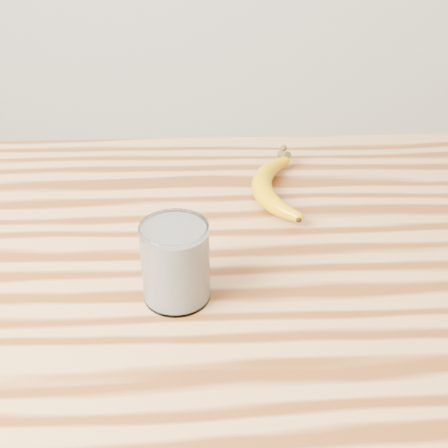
{
  "coord_description": "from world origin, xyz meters",
  "views": [
    {
      "loc": [
        -0.11,
        -0.77,
        1.44
      ],
      "look_at": [
        -0.08,
        0.03,
        0.93
      ],
      "focal_mm": 50.0,
      "sensor_mm": 36.0,
      "label": 1
    }
  ],
  "objects": [
    {
      "name": "smoothie_glass",
      "position": [
        -0.15,
        -0.11,
        0.96
      ],
      "size": [
        0.09,
        0.09,
        0.11
      ],
      "color": "white",
      "rests_on": "table"
    },
    {
      "name": "table",
      "position": [
        0.0,
        0.0,
        0.77
      ],
      "size": [
        1.2,
        0.8,
        0.9
      ],
      "color": "#AE7B47",
      "rests_on": "ground"
    },
    {
      "name": "banana",
      "position": [
        -0.01,
        0.16,
        0.92
      ],
      "size": [
        0.11,
        0.29,
        0.04
      ],
      "primitive_type": null,
      "rotation": [
        0.0,
        0.0,
        -0.02
      ],
      "color": "#C78600",
      "rests_on": "table"
    }
  ]
}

